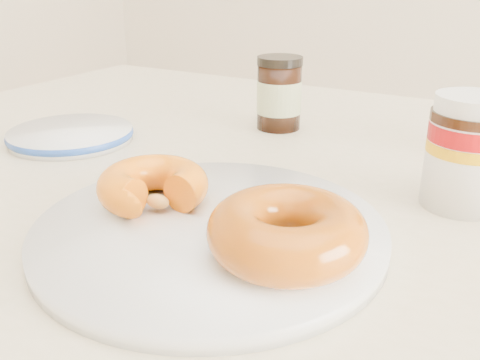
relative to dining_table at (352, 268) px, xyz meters
The scene contains 7 objects.
dining_table is the anchor object (origin of this frame).
plate 0.19m from the dining_table, 117.92° to the right, with size 0.29×0.29×0.01m.
donut_bitten 0.23m from the dining_table, 135.75° to the right, with size 0.10×0.10×0.03m, color orange.
donut_whole 0.20m from the dining_table, 90.36° to the right, with size 0.12×0.12×0.04m, color #AB410B.
nutella_jar 0.17m from the dining_table, 16.33° to the left, with size 0.07×0.07×0.11m.
dark_jar 0.28m from the dining_table, 134.97° to the left, with size 0.06×0.06×0.10m.
blue_rim_saucer 0.39m from the dining_table, behind, with size 0.16×0.16×0.02m.
Camera 1 is at (0.14, -0.38, 0.96)m, focal length 40.00 mm.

